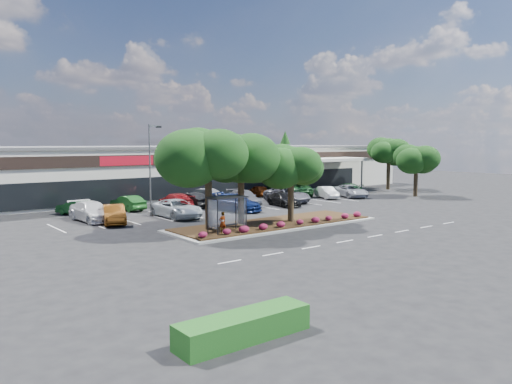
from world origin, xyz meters
TOP-DOWN VIEW (x-y plane):
  - ground at (0.00, 0.00)m, footprint 160.00×160.00m
  - retail_store at (0.06, 33.91)m, footprint 80.40×25.20m
  - landscape_island at (-2.00, 4.00)m, footprint 18.00×6.00m
  - lane_markings at (-0.14, 10.42)m, footprint 33.12×20.06m
  - shrub_row at (-2.00, 1.90)m, footprint 17.00×0.80m
  - bus_shelter at (-7.50, 2.95)m, footprint 2.75×1.55m
  - island_tree_west at (-8.00, 4.50)m, footprint 7.20×7.20m
  - island_tree_mid at (-4.50, 5.20)m, footprint 6.60×6.60m
  - island_tree_east at (-0.50, 3.70)m, footprint 5.80×5.80m
  - hedge_south_west at (-18.00, -13.50)m, footprint 5.00×1.30m
  - tree_east_near at (26.00, 10.00)m, footprint 5.60×5.60m
  - tree_east_far at (31.00, 18.00)m, footprint 6.40×6.40m
  - conifer_north_east at (34.00, 44.00)m, footprint 3.96×3.96m
  - person_waiting at (-8.06, 2.56)m, footprint 0.58×0.40m
  - light_pole at (-7.44, 15.18)m, footprint 1.43×0.54m
  - car_0 at (-12.02, 12.83)m, footprint 3.04×5.08m
  - car_1 at (-12.97, 15.36)m, footprint 2.81×5.94m
  - car_2 at (-6.19, 12.71)m, footprint 2.81×5.93m
  - car_3 at (0.48, 13.05)m, footprint 3.53×6.20m
  - car_4 at (3.62, 15.80)m, footprint 3.65×6.10m
  - car_5 at (6.74, 12.95)m, footprint 2.79×5.13m
  - car_6 at (9.21, 15.20)m, footprint 3.21×6.30m
  - car_7 at (15.71, 15.32)m, footprint 3.02×4.57m
  - car_8 at (19.02, 14.43)m, footprint 4.18×6.00m
  - car_9 at (-12.79, 19.87)m, footprint 3.07×4.49m
  - car_10 at (-7.74, 19.89)m, footprint 2.14×4.68m
  - car_11 at (-3.45, 17.90)m, footprint 2.99×5.83m
  - car_12 at (-1.68, 18.08)m, footprint 2.22×4.89m
  - car_13 at (1.43, 20.88)m, footprint 3.65×5.21m
  - car_14 at (10.66, 22.35)m, footprint 2.25×4.24m
  - car_15 at (14.95, 21.65)m, footprint 3.67×6.46m
  - car_16 at (14.36, 19.77)m, footprint 4.33×6.61m
  - car_17 at (21.72, 17.61)m, footprint 2.47×5.02m

SIDE VIEW (x-z plane):
  - ground at x=0.00m, z-range 0.00..0.00m
  - lane_markings at x=-0.14m, z-range 0.00..0.01m
  - landscape_island at x=-2.00m, z-range -0.01..0.25m
  - hedge_south_west at x=-18.00m, z-range 0.00..0.90m
  - shrub_row at x=-2.00m, z-range 0.26..0.76m
  - car_14 at x=10.66m, z-range 0.00..1.37m
  - car_9 at x=-12.79m, z-range 0.00..1.40m
  - car_17 at x=21.72m, z-range 0.00..1.40m
  - car_5 at x=6.74m, z-range 0.00..1.41m
  - car_7 at x=15.71m, z-range 0.00..1.42m
  - car_10 at x=-7.74m, z-range 0.00..1.49m
  - car_8 at x=19.02m, z-range 0.00..1.52m
  - car_12 at x=-1.68m, z-range 0.00..1.56m
  - car_0 at x=-12.02m, z-range 0.00..1.58m
  - car_11 at x=-3.45m, z-range 0.00..1.62m
  - car_13 at x=1.43m, z-range 0.00..1.63m
  - car_2 at x=-6.19m, z-range 0.00..1.63m
  - car_4 at x=3.62m, z-range 0.00..1.66m
  - car_1 at x=-12.97m, z-range 0.00..1.67m
  - car_16 at x=14.36m, z-range 0.00..1.69m
  - car_3 at x=0.48m, z-range 0.00..1.69m
  - car_15 at x=14.95m, z-range 0.00..1.70m
  - car_6 at x=9.21m, z-range 0.00..1.70m
  - person_waiting at x=-8.06m, z-range 0.26..1.81m
  - bus_shelter at x=-7.50m, z-range 1.01..3.60m
  - retail_store at x=0.06m, z-range 0.03..6.28m
  - tree_east_near at x=26.00m, z-range 0.00..6.51m
  - island_tree_east at x=-0.50m, z-range 0.26..6.76m
  - light_pole at x=-7.44m, z-range -0.52..7.87m
  - tree_east_far at x=31.00m, z-range 0.00..7.62m
  - island_tree_mid at x=-4.50m, z-range 0.26..7.58m
  - island_tree_west at x=-8.00m, z-range 0.26..8.15m
  - conifer_north_east at x=34.00m, z-range 0.00..9.00m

